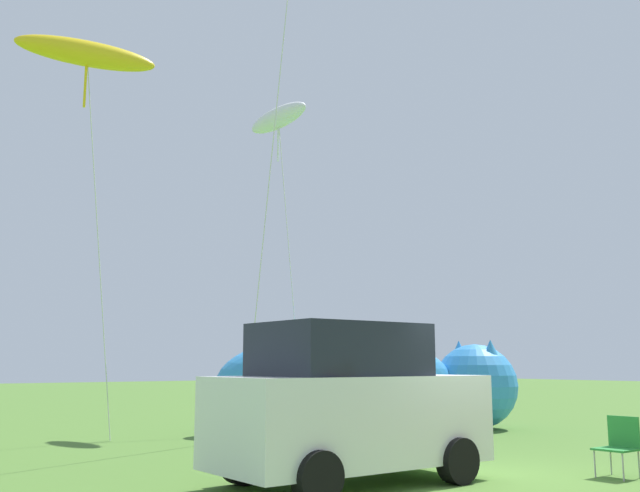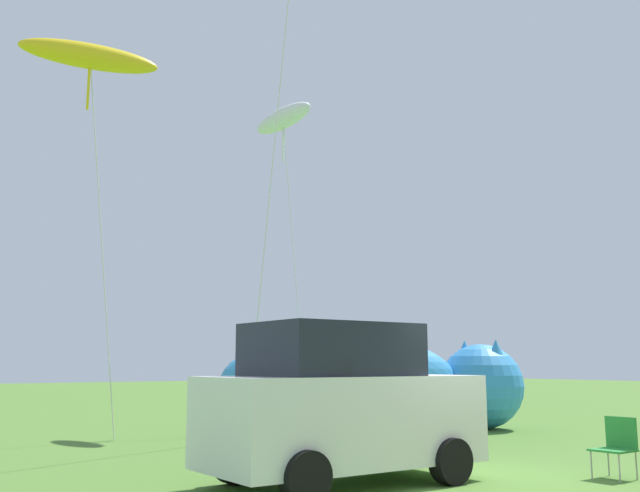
% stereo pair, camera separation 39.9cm
% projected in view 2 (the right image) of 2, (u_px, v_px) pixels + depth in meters
% --- Properties ---
extents(ground_plane, '(120.00, 120.00, 0.00)m').
position_uv_depth(ground_plane, '(468.00, 481.00, 10.48)').
color(ground_plane, '#4C752D').
extents(parked_car, '(4.08, 2.08, 2.29)m').
position_uv_depth(parked_car, '(340.00, 405.00, 10.35)').
color(parked_car, white).
rests_on(parked_car, ground).
extents(folding_chair, '(0.55, 0.55, 0.91)m').
position_uv_depth(folding_chair, '(616.00, 443.00, 10.83)').
color(folding_chair, '#267F33').
rests_on(folding_chair, ground).
extents(inflatable_cat, '(8.09, 4.77, 2.48)m').
position_uv_depth(inflatable_cat, '(371.00, 386.00, 18.29)').
color(inflatable_cat, '#338CD8').
rests_on(inflatable_cat, ground).
extents(kite_yellow_hero, '(3.20, 1.25, 9.15)m').
position_uv_depth(kite_yellow_hero, '(90.00, 57.00, 16.65)').
color(kite_yellow_hero, silver).
rests_on(kite_yellow_hero, ground).
extents(kite_white_ghost, '(1.25, 2.67, 9.28)m').
position_uv_depth(kite_white_ghost, '(283.00, 119.00, 20.74)').
color(kite_white_ghost, silver).
rests_on(kite_white_ghost, ground).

